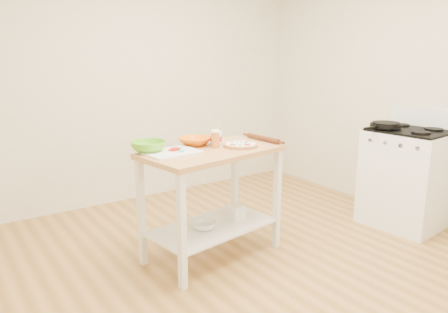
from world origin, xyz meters
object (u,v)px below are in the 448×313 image
skillet (385,125)px  beer_pint (215,139)px  rolling_pin (263,139)px  gas_stove (405,177)px  yogurt_tub (216,139)px  knife (149,150)px  cutting_board (171,152)px  prep_island (212,181)px  pizza (241,145)px  shelf_bin (235,212)px  orange_bowl (196,141)px  green_bowl (148,147)px  shelf_glass_bowl (204,225)px  spatula (181,150)px

skillet → beer_pint: bearing=165.9°
beer_pint → rolling_pin: (0.48, -0.02, -0.05)m
gas_stove → yogurt_tub: size_ratio=5.44×
knife → gas_stove: bearing=-29.8°
cutting_board → yogurt_tub: size_ratio=2.07×
skillet → yogurt_tub: bearing=163.4°
prep_island → pizza: bearing=-10.3°
pizza → shelf_bin: (-0.01, 0.05, -0.59)m
pizza → orange_bowl: orange_bowl is taller
gas_stove → skillet: 0.55m
rolling_pin → orange_bowl: bearing=160.4°
gas_stove → rolling_pin: gas_stove is taller
skillet → shelf_bin: (-1.49, 0.34, -0.65)m
orange_bowl → rolling_pin: orange_bowl is taller
knife → pizza: bearing=-32.6°
gas_stove → green_bowl: gas_stove is taller
shelf_bin → beer_pint: bearing=169.0°
gas_stove → green_bowl: size_ratio=4.15×
green_bowl → shelf_glass_bowl: bearing=-32.8°
skillet → shelf_glass_bowl: skillet is taller
green_bowl → knife: bearing=-70.9°
skillet → pizza: skillet is taller
skillet → green_bowl: size_ratio=1.71×
spatula → skillet: bearing=-60.2°
green_bowl → shelf_bin: (0.69, -0.20, -0.62)m
orange_bowl → spatula: bearing=-144.7°
spatula → knife: size_ratio=0.55×
beer_pint → yogurt_tub: size_ratio=0.69×
beer_pint → spatula: bearing=175.4°
spatula → rolling_pin: 0.78m
green_bowl → shelf_bin: bearing=-16.0°
beer_pint → rolling_pin: beer_pint is taller
cutting_board → rolling_pin: rolling_pin is taller
prep_island → beer_pint: bearing=34.4°
shelf_glass_bowl → shelf_bin: bearing=4.9°
pizza → cutting_board: size_ratio=0.66×
orange_bowl → shelf_bin: orange_bowl is taller
knife → rolling_pin: (0.99, -0.17, 0.00)m
yogurt_tub → rolling_pin: size_ratio=0.54×
yogurt_tub → cutting_board: bearing=-176.2°
gas_stove → shelf_glass_bowl: 2.05m
pizza → spatula: pizza is taller
knife → beer_pint: bearing=-30.2°
gas_stove → shelf_glass_bowl: gas_stove is taller
knife → rolling_pin: 1.00m
skillet → cutting_board: bearing=167.2°
knife → yogurt_tub: yogurt_tub is taller
rolling_pin → pizza: bearing=-166.8°
shelf_bin → knife: bearing=164.7°
skillet → green_bowl: 2.25m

